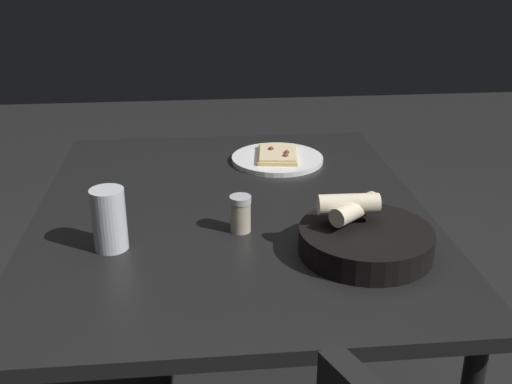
% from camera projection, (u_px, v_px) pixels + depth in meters
% --- Properties ---
extents(dining_table, '(1.13, 0.92, 0.75)m').
position_uv_depth(dining_table, '(232.00, 231.00, 1.51)').
color(dining_table, black).
rests_on(dining_table, ground).
extents(pizza_plate, '(0.26, 0.26, 0.04)m').
position_uv_depth(pizza_plate, '(277.00, 158.00, 1.77)').
color(pizza_plate, white).
rests_on(pizza_plate, dining_table).
extents(bread_basket, '(0.27, 0.27, 0.12)m').
position_uv_depth(bread_basket, '(364.00, 238.00, 1.26)').
color(bread_basket, black).
rests_on(bread_basket, dining_table).
extents(beer_glass, '(0.07, 0.07, 0.13)m').
position_uv_depth(beer_glass, '(110.00, 223.00, 1.27)').
color(beer_glass, silver).
rests_on(beer_glass, dining_table).
extents(pepper_shaker, '(0.05, 0.05, 0.08)m').
position_uv_depth(pepper_shaker, '(241.00, 216.00, 1.35)').
color(pepper_shaker, '#BFB299').
rests_on(pepper_shaker, dining_table).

